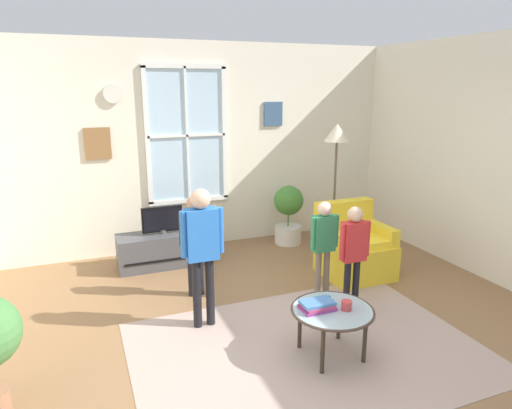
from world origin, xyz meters
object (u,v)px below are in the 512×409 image
object	(u,v)px
television	(162,219)
tv_stand	(164,249)
armchair	(354,249)
potted_plant_by_window	(288,212)
person_black_shirt	(194,235)
coffee_table	(332,312)
cup	(347,305)
person_blue_shirt	(202,242)
person_red_shirt	(354,247)
book_stack	(317,305)
floor_lamp	(337,147)
remote_near_books	(328,300)
person_green_shirt	(324,239)

from	to	relation	value
television	tv_stand	bearing A→B (deg)	90.00
armchair	potted_plant_by_window	xyz separation A→B (m)	(-0.24, 1.33, 0.14)
armchair	person_black_shirt	xyz separation A→B (m)	(-1.93, 0.15, 0.37)
tv_stand	coffee_table	xyz separation A→B (m)	(0.94, -2.55, 0.19)
cup	person_blue_shirt	xyz separation A→B (m)	(-0.97, 0.93, 0.38)
armchair	person_red_shirt	world-z (taller)	person_red_shirt
armchair	cup	size ratio (longest dim) A/B	9.71
book_stack	person_black_shirt	world-z (taller)	person_black_shirt
tv_stand	floor_lamp	xyz separation A→B (m)	(2.14, -0.57, 1.28)
cup	remote_near_books	world-z (taller)	cup
television	remote_near_books	world-z (taller)	television
tv_stand	potted_plant_by_window	xyz separation A→B (m)	(1.85, 0.18, 0.26)
book_stack	cup	size ratio (longest dim) A/B	3.12
tv_stand	coffee_table	bearing A→B (deg)	-69.74
television	person_green_shirt	xyz separation A→B (m)	(1.41, -1.57, 0.06)
remote_near_books	television	bearing A→B (deg)	112.09
person_red_shirt	floor_lamp	distance (m)	1.72
television	person_blue_shirt	world-z (taller)	person_blue_shirt
book_stack	person_black_shirt	xyz separation A→B (m)	(-0.66, 1.51, 0.24)
cup	remote_near_books	bearing A→B (deg)	109.16
television	floor_lamp	world-z (taller)	floor_lamp
person_blue_shirt	person_red_shirt	bearing A→B (deg)	-11.31
television	cup	world-z (taller)	television
person_red_shirt	person_black_shirt	world-z (taller)	person_black_shirt
armchair	person_black_shirt	size ratio (longest dim) A/B	0.78
coffee_table	floor_lamp	world-z (taller)	floor_lamp
potted_plant_by_window	person_black_shirt	bearing A→B (deg)	-144.96
person_blue_shirt	potted_plant_by_window	xyz separation A→B (m)	(1.78, 1.85, -0.38)
person_blue_shirt	armchair	bearing A→B (deg)	14.60
television	coffee_table	distance (m)	2.73
person_green_shirt	armchair	bearing A→B (deg)	32.43
coffee_table	potted_plant_by_window	size ratio (longest dim) A/B	0.83
television	armchair	distance (m)	2.40
coffee_table	tv_stand	bearing A→B (deg)	110.26
person_green_shirt	person_black_shirt	xyz separation A→B (m)	(-1.25, 0.58, 0.02)
television	potted_plant_by_window	world-z (taller)	potted_plant_by_window
tv_stand	person_black_shirt	xyz separation A→B (m)	(0.16, -1.00, 0.49)
remote_near_books	person_green_shirt	bearing A→B (deg)	62.77
cup	coffee_table	bearing A→B (deg)	153.43
book_stack	person_blue_shirt	bearing A→B (deg)	132.07
remote_near_books	person_red_shirt	size ratio (longest dim) A/B	0.13
person_blue_shirt	person_green_shirt	bearing A→B (deg)	3.99
person_blue_shirt	floor_lamp	distance (m)	2.44
coffee_table	potted_plant_by_window	distance (m)	2.89
television	book_stack	xyz separation A→B (m)	(0.82, -2.50, -0.15)
coffee_table	floor_lamp	size ratio (longest dim) A/B	0.40
television	armchair	size ratio (longest dim) A/B	0.58
person_red_shirt	floor_lamp	size ratio (longest dim) A/B	0.62
book_stack	person_black_shirt	size ratio (longest dim) A/B	0.25
floor_lamp	person_black_shirt	bearing A→B (deg)	-167.72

